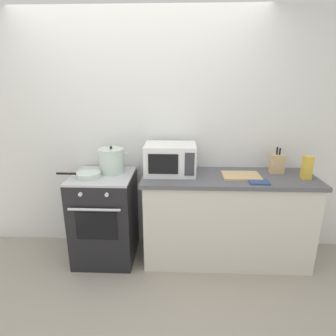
# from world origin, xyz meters

# --- Properties ---
(ground_plane) EXTENTS (10.00, 10.00, 0.00)m
(ground_plane) POSITION_xyz_m (0.00, 0.00, 0.00)
(ground_plane) COLOR #9E9384
(back_wall) EXTENTS (4.40, 0.10, 2.50)m
(back_wall) POSITION_xyz_m (0.30, 0.97, 1.25)
(back_wall) COLOR silver
(back_wall) RESTS_ON ground_plane
(lower_cabinet_right) EXTENTS (1.64, 0.56, 0.88)m
(lower_cabinet_right) POSITION_xyz_m (0.90, 0.62, 0.44)
(lower_cabinet_right) COLOR beige
(lower_cabinet_right) RESTS_ON ground_plane
(countertop_right) EXTENTS (1.70, 0.60, 0.04)m
(countertop_right) POSITION_xyz_m (0.90, 0.62, 0.90)
(countertop_right) COLOR #59595E
(countertop_right) RESTS_ON lower_cabinet_right
(stove) EXTENTS (0.60, 0.64, 0.92)m
(stove) POSITION_xyz_m (-0.35, 0.60, 0.46)
(stove) COLOR black
(stove) RESTS_ON ground_plane
(stock_pot) EXTENTS (0.34, 0.25, 0.27)m
(stock_pot) POSITION_xyz_m (-0.27, 0.69, 1.04)
(stock_pot) COLOR silver
(stock_pot) RESTS_ON stove
(frying_pan) EXTENTS (0.43, 0.23, 0.05)m
(frying_pan) POSITION_xyz_m (-0.47, 0.52, 0.95)
(frying_pan) COLOR silver
(frying_pan) RESTS_ON stove
(microwave) EXTENTS (0.50, 0.37, 0.30)m
(microwave) POSITION_xyz_m (0.32, 0.68, 1.07)
(microwave) COLOR white
(microwave) RESTS_ON countertop_right
(cutting_board) EXTENTS (0.36, 0.26, 0.02)m
(cutting_board) POSITION_xyz_m (1.02, 0.60, 0.93)
(cutting_board) COLOR tan
(cutting_board) RESTS_ON countertop_right
(knife_block) EXTENTS (0.13, 0.10, 0.27)m
(knife_block) POSITION_xyz_m (1.40, 0.74, 1.02)
(knife_block) COLOR tan
(knife_block) RESTS_ON countertop_right
(pasta_box) EXTENTS (0.08, 0.08, 0.22)m
(pasta_box) POSITION_xyz_m (1.62, 0.57, 1.03)
(pasta_box) COLOR gold
(pasta_box) RESTS_ON countertop_right
(oven_mitt) EXTENTS (0.18, 0.14, 0.02)m
(oven_mitt) POSITION_xyz_m (1.14, 0.44, 0.93)
(oven_mitt) COLOR #33477A
(oven_mitt) RESTS_ON countertop_right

